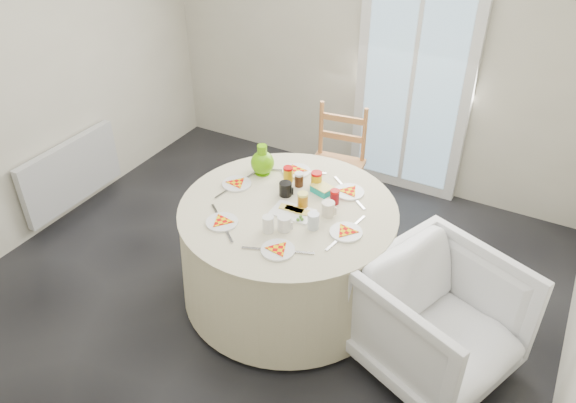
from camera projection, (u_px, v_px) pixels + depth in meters
The scene contains 14 objects.
floor at pixel (256, 298), 4.05m from camera, with size 4.00×4.00×0.00m, color black.
wall_back at pixel (374, 41), 4.75m from camera, with size 4.00×0.02×2.60m, color #BCB5A3.
wall_left at pixel (17, 76), 4.10m from camera, with size 0.02×4.00×2.60m, color #BCB5A3.
glass_door at pixel (414, 79), 4.70m from camera, with size 1.00×0.08×2.10m, color silver.
radiator at pixel (71, 173), 4.74m from camera, with size 0.07×1.00×0.55m, color silver.
table at pixel (288, 252), 3.89m from camera, with size 1.49×1.49×0.75m, color beige.
wooden_chair at pixel (335, 167), 4.64m from camera, with size 0.43×0.41×0.97m, color #B57242, non-canonical shape.
armchair at pixel (439, 321), 3.34m from camera, with size 0.83×0.78×0.85m, color white.
place_settings at pixel (288, 205), 3.67m from camera, with size 1.11×1.11×0.02m, color silver, non-canonical shape.
jar_cluster at pixel (310, 183), 3.80m from camera, with size 0.46×0.23×0.13m, color brown, non-canonical shape.
butter_tub at pixel (322, 189), 3.81m from camera, with size 0.14×0.10×0.06m, color #0B9C94.
green_pitcher at pixel (262, 159), 3.97m from camera, with size 0.17×0.17×0.22m, color #56A704, non-canonical shape.
cheese_platter at pixel (293, 210), 3.62m from camera, with size 0.27×0.18×0.04m, color white, non-canonical shape.
mugs_glasses at pixel (301, 204), 3.61m from camera, with size 0.65×0.65×0.12m, color #A29696, non-canonical shape.
Camera 1 is at (1.61, -2.46, 2.87)m, focal length 35.00 mm.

